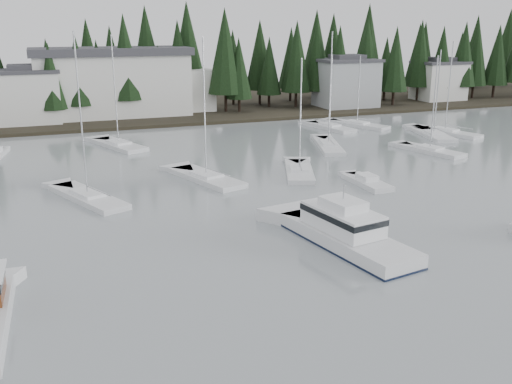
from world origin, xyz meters
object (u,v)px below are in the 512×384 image
at_px(sailboat_1, 328,147).
at_px(sailboat_4, 299,173).
at_px(house_west, 28,95).
at_px(sailboat_13, 357,126).
at_px(house_east_a, 346,82).
at_px(cabin_cruiser_center, 345,235).
at_px(sailboat_2, 445,133).
at_px(sailboat_12, 433,136).
at_px(runabout_1, 367,183).
at_px(harbor_inn, 125,82).
at_px(sailboat_3, 430,152).
at_px(sailboat_0, 119,146).
at_px(house_east_b, 439,80).
at_px(sailboat_7, 206,179).
at_px(sailboat_10, 330,128).
at_px(sailboat_6, 88,199).

distance_m(sailboat_1, sailboat_4, 13.86).
distance_m(house_west, sailboat_13, 50.17).
bearing_deg(house_east_a, cabin_cruiser_center, -119.17).
height_order(sailboat_4, sailboat_13, sailboat_4).
height_order(sailboat_2, sailboat_12, sailboat_2).
height_order(cabin_cruiser_center, runabout_1, cabin_cruiser_center).
bearing_deg(harbor_inn, sailboat_3, -53.07).
height_order(house_west, harbor_inn, harbor_inn).
distance_m(harbor_inn, sailboat_3, 51.03).
bearing_deg(runabout_1, house_east_a, -27.12).
height_order(house_west, sailboat_12, sailboat_12).
bearing_deg(sailboat_0, house_east_b, -92.44).
distance_m(house_west, sailboat_12, 59.96).
bearing_deg(cabin_cruiser_center, runabout_1, -46.25).
bearing_deg(house_east_a, sailboat_4, -124.75).
bearing_deg(sailboat_7, sailboat_13, -71.81).
distance_m(sailboat_0, sailboat_12, 42.66).
relative_size(house_east_a, sailboat_13, 0.96).
relative_size(house_east_a, sailboat_10, 0.94).
bearing_deg(runabout_1, sailboat_4, 34.87).
bearing_deg(sailboat_3, house_east_a, -27.65).
relative_size(house_east_a, house_east_b, 1.11).
height_order(house_west, sailboat_0, sailboat_0).
height_order(sailboat_10, runabout_1, sailboat_10).
bearing_deg(runabout_1, cabin_cruiser_center, 143.19).
xyz_separation_m(sailboat_7, runabout_1, (14.15, -7.18, 0.06)).
xyz_separation_m(house_west, cabin_cruiser_center, (20.91, -60.28, -3.89)).
distance_m(cabin_cruiser_center, sailboat_13, 49.62).
bearing_deg(house_west, harbor_inn, 12.52).
distance_m(house_east_a, sailboat_12, 28.55).
distance_m(sailboat_3, sailboat_13, 19.36).
height_order(sailboat_4, sailboat_6, sailboat_6).
xyz_separation_m(house_east_a, cabin_cruiser_center, (-33.09, -59.28, -4.14)).
xyz_separation_m(sailboat_6, runabout_1, (25.85, -4.48, 0.05)).
relative_size(sailboat_0, sailboat_2, 1.08).
distance_m(house_west, sailboat_0, 23.50).
height_order(sailboat_1, sailboat_7, sailboat_1).
bearing_deg(house_west, cabin_cruiser_center, -70.87).
bearing_deg(sailboat_10, sailboat_2, -136.48).
distance_m(sailboat_2, sailboat_6, 52.70).
relative_size(house_west, house_east_b, 1.00).
distance_m(house_east_b, sailboat_2, 35.59).
distance_m(sailboat_0, sailboat_13, 36.31).
distance_m(house_east_b, sailboat_1, 51.63).
distance_m(house_east_b, sailboat_7, 72.37).
relative_size(house_west, sailboat_2, 0.72).
bearing_deg(sailboat_4, sailboat_2, -43.78).
distance_m(house_west, sailboat_7, 43.48).
bearing_deg(sailboat_6, cabin_cruiser_center, -160.20).
height_order(sailboat_3, runabout_1, sailboat_3).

